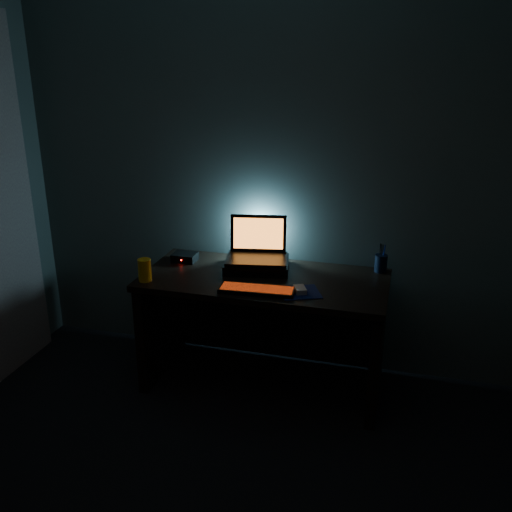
{
  "coord_description": "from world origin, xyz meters",
  "views": [
    {
      "loc": [
        0.8,
        -1.52,
        2.07
      ],
      "look_at": [
        -0.04,
        1.57,
        0.9
      ],
      "focal_mm": 40.0,
      "sensor_mm": 36.0,
      "label": 1
    }
  ],
  "objects_px": {
    "mouse": "(300,290)",
    "router": "(185,257)",
    "keyboard": "(257,290)",
    "laptop": "(257,249)",
    "pen_cup": "(381,263)",
    "juice_glass": "(145,270)"
  },
  "relations": [
    {
      "from": "mouse",
      "to": "router",
      "type": "distance_m",
      "value": 0.89
    },
    {
      "from": "keyboard",
      "to": "router",
      "type": "height_order",
      "value": "router"
    },
    {
      "from": "laptop",
      "to": "router",
      "type": "bearing_deg",
      "value": 172.75
    },
    {
      "from": "pen_cup",
      "to": "juice_glass",
      "type": "bearing_deg",
      "value": -158.88
    },
    {
      "from": "keyboard",
      "to": "pen_cup",
      "type": "bearing_deg",
      "value": 33.8
    },
    {
      "from": "juice_glass",
      "to": "router",
      "type": "xyz_separation_m",
      "value": [
        0.1,
        0.38,
        -0.04
      ]
    },
    {
      "from": "keyboard",
      "to": "mouse",
      "type": "bearing_deg",
      "value": 9.46
    },
    {
      "from": "keyboard",
      "to": "mouse",
      "type": "height_order",
      "value": "mouse"
    },
    {
      "from": "keyboard",
      "to": "juice_glass",
      "type": "xyz_separation_m",
      "value": [
        -0.7,
        -0.01,
        0.06
      ]
    },
    {
      "from": "mouse",
      "to": "router",
      "type": "height_order",
      "value": "router"
    },
    {
      "from": "mouse",
      "to": "juice_glass",
      "type": "distance_m",
      "value": 0.94
    },
    {
      "from": "juice_glass",
      "to": "router",
      "type": "bearing_deg",
      "value": 75.24
    },
    {
      "from": "pen_cup",
      "to": "router",
      "type": "xyz_separation_m",
      "value": [
        -1.26,
        -0.14,
        -0.03
      ]
    },
    {
      "from": "mouse",
      "to": "pen_cup",
      "type": "relative_size",
      "value": 0.88
    },
    {
      "from": "router",
      "to": "pen_cup",
      "type": "bearing_deg",
      "value": 6.14
    },
    {
      "from": "laptop",
      "to": "keyboard",
      "type": "height_order",
      "value": "laptop"
    },
    {
      "from": "keyboard",
      "to": "mouse",
      "type": "relative_size",
      "value": 4.54
    },
    {
      "from": "mouse",
      "to": "juice_glass",
      "type": "bearing_deg",
      "value": 160.16
    },
    {
      "from": "pen_cup",
      "to": "juice_glass",
      "type": "distance_m",
      "value": 1.46
    },
    {
      "from": "laptop",
      "to": "router",
      "type": "xyz_separation_m",
      "value": [
        -0.49,
        -0.03,
        -0.09
      ]
    },
    {
      "from": "keyboard",
      "to": "laptop",
      "type": "bearing_deg",
      "value": 100.76
    },
    {
      "from": "keyboard",
      "to": "router",
      "type": "relative_size",
      "value": 2.87
    }
  ]
}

